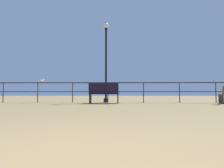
# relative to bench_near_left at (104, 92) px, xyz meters

# --- Properties ---
(pier_railing) EXTENTS (18.78, 0.05, 1.08)m
(pier_railing) POSITION_rel_bench_near_left_xyz_m (0.17, 0.69, 0.24)
(pier_railing) COLOR #2A241F
(pier_railing) RESTS_ON ground_plane
(bench_near_left) EXTENTS (1.49, 0.69, 1.01)m
(bench_near_left) POSITION_rel_bench_near_left_xyz_m (0.00, 0.00, 0.00)
(bench_near_left) COLOR black
(bench_near_left) RESTS_ON ground_plane
(lamppost_center) EXTENTS (0.31, 0.31, 4.47)m
(lamppost_center) POSITION_rel_bench_near_left_xyz_m (0.05, 0.96, 1.99)
(lamppost_center) COLOR black
(lamppost_center) RESTS_ON ground_plane
(seagull_on_rail) EXTENTS (0.32, 0.28, 0.18)m
(seagull_on_rail) POSITION_rel_bench_near_left_xyz_m (-3.37, 0.70, 0.60)
(seagull_on_rail) COLOR silver
(seagull_on_rail) RESTS_ON pier_railing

